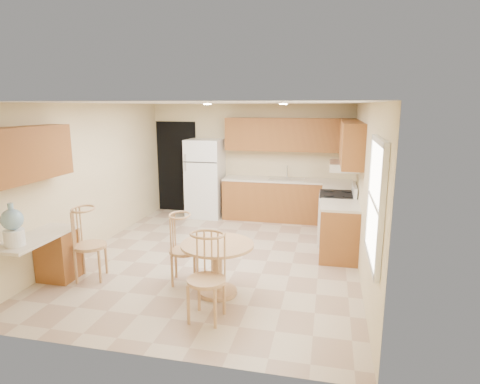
% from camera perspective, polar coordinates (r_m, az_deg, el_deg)
% --- Properties ---
extents(floor, '(5.50, 5.50, 0.00)m').
position_cam_1_polar(floor, '(6.75, -3.23, -9.20)').
color(floor, tan).
rests_on(floor, ground).
extents(ceiling, '(4.50, 5.50, 0.02)m').
position_cam_1_polar(ceiling, '(6.28, -3.51, 12.54)').
color(ceiling, white).
rests_on(ceiling, wall_back).
extents(wall_back, '(4.50, 0.02, 2.50)m').
position_cam_1_polar(wall_back, '(9.04, 1.44, 4.51)').
color(wall_back, beige).
rests_on(wall_back, floor).
extents(wall_front, '(4.50, 0.02, 2.50)m').
position_cam_1_polar(wall_front, '(3.91, -14.55, -6.25)').
color(wall_front, beige).
rests_on(wall_front, floor).
extents(wall_left, '(0.02, 5.50, 2.50)m').
position_cam_1_polar(wall_left, '(7.34, -20.52, 1.92)').
color(wall_left, beige).
rests_on(wall_left, floor).
extents(wall_right, '(0.02, 5.50, 2.50)m').
position_cam_1_polar(wall_right, '(6.18, 17.13, 0.35)').
color(wall_right, beige).
rests_on(wall_right, floor).
extents(doorway, '(0.90, 0.02, 2.10)m').
position_cam_1_polar(doorway, '(9.55, -8.97, 3.56)').
color(doorway, black).
rests_on(doorway, floor).
extents(base_cab_back, '(2.75, 0.60, 0.87)m').
position_cam_1_polar(base_cab_back, '(8.77, 6.64, -1.23)').
color(base_cab_back, '#975826').
rests_on(base_cab_back, floor).
extents(counter_back, '(2.75, 0.63, 0.04)m').
position_cam_1_polar(counter_back, '(8.68, 6.72, 1.69)').
color(counter_back, beige).
rests_on(counter_back, base_cab_back).
extents(base_cab_right_a, '(0.60, 0.59, 0.87)m').
position_cam_1_polar(base_cab_right_a, '(8.15, 13.73, -2.54)').
color(base_cab_right_a, '#975826').
rests_on(base_cab_right_a, floor).
extents(counter_right_a, '(0.63, 0.59, 0.04)m').
position_cam_1_polar(counter_right_a, '(8.05, 13.89, 0.59)').
color(counter_right_a, beige).
rests_on(counter_right_a, base_cab_right_a).
extents(base_cab_right_b, '(0.60, 0.80, 0.87)m').
position_cam_1_polar(base_cab_right_b, '(6.75, 13.90, -5.62)').
color(base_cab_right_b, '#975826').
rests_on(base_cab_right_b, floor).
extents(counter_right_b, '(0.63, 0.80, 0.04)m').
position_cam_1_polar(counter_right_b, '(6.63, 14.10, -1.88)').
color(counter_right_b, beige).
rests_on(counter_right_b, base_cab_right_b).
extents(upper_cab_back, '(2.75, 0.33, 0.70)m').
position_cam_1_polar(upper_cab_back, '(8.69, 6.97, 8.09)').
color(upper_cab_back, '#975826').
rests_on(upper_cab_back, wall_back).
extents(upper_cab_right, '(0.33, 2.42, 0.70)m').
position_cam_1_polar(upper_cab_right, '(7.28, 15.43, 6.96)').
color(upper_cab_right, '#975826').
rests_on(upper_cab_right, wall_right).
extents(upper_cab_left, '(0.33, 1.40, 0.70)m').
position_cam_1_polar(upper_cab_left, '(5.89, -28.05, 4.82)').
color(upper_cab_left, '#975826').
rests_on(upper_cab_left, wall_left).
extents(sink, '(0.78, 0.44, 0.01)m').
position_cam_1_polar(sink, '(8.67, 6.56, 1.84)').
color(sink, silver).
rests_on(sink, counter_back).
extents(range_hood, '(0.50, 0.76, 0.14)m').
position_cam_1_polar(range_hood, '(7.30, 14.59, 3.61)').
color(range_hood, silver).
rests_on(range_hood, upper_cab_right).
extents(desk_pedestal, '(0.48, 0.42, 0.72)m').
position_cam_1_polar(desk_pedestal, '(6.38, -24.48, -8.18)').
color(desk_pedestal, '#975826').
rests_on(desk_pedestal, floor).
extents(desk_top, '(0.50, 1.20, 0.04)m').
position_cam_1_polar(desk_top, '(5.98, -26.99, -5.81)').
color(desk_top, beige).
rests_on(desk_top, desk_pedestal).
extents(window, '(0.06, 1.12, 1.30)m').
position_cam_1_polar(window, '(4.33, 18.81, -1.31)').
color(window, white).
rests_on(window, wall_right).
extents(can_light_a, '(0.14, 0.14, 0.02)m').
position_cam_1_polar(can_light_a, '(7.58, -4.66, 12.35)').
color(can_light_a, white).
rests_on(can_light_a, ceiling).
extents(can_light_b, '(0.14, 0.14, 0.02)m').
position_cam_1_polar(can_light_b, '(7.29, 6.17, 12.33)').
color(can_light_b, white).
rests_on(can_light_b, ceiling).
extents(refrigerator, '(0.77, 0.74, 1.73)m').
position_cam_1_polar(refrigerator, '(9.00, -4.96, 1.96)').
color(refrigerator, white).
rests_on(refrigerator, floor).
extents(stove, '(0.65, 0.76, 1.09)m').
position_cam_1_polar(stove, '(7.49, 13.62, -3.57)').
color(stove, white).
rests_on(stove, floor).
extents(dining_table, '(0.95, 0.95, 0.71)m').
position_cam_1_polar(dining_table, '(5.34, -3.22, -9.79)').
color(dining_table, tan).
rests_on(dining_table, floor).
extents(chair_table_a, '(0.44, 0.57, 0.99)m').
position_cam_1_polar(chair_table_a, '(5.60, -8.27, -7.33)').
color(chair_table_a, tan).
rests_on(chair_table_a, floor).
extents(chair_table_b, '(0.45, 0.45, 1.02)m').
position_cam_1_polar(chair_table_b, '(4.61, -5.22, -11.34)').
color(chair_table_b, tan).
rests_on(chair_table_b, floor).
extents(chair_desk, '(0.46, 0.60, 1.04)m').
position_cam_1_polar(chair_desk, '(6.05, -21.17, -6.21)').
color(chair_desk, tan).
rests_on(chair_desk, floor).
extents(water_crock, '(0.26, 0.26, 0.54)m').
position_cam_1_polar(water_crock, '(5.64, -29.58, -4.30)').
color(water_crock, white).
rests_on(water_crock, desk_top).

